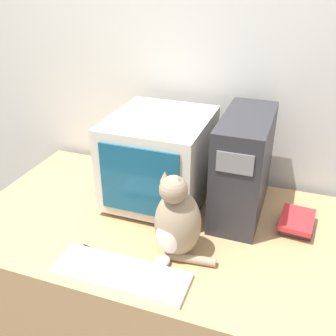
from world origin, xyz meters
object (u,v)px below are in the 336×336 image
Objects in this scene: cat at (177,222)px; book_stack at (297,222)px; crt_monitor at (160,159)px; computer_tower at (243,166)px; keyboard at (121,273)px; pen at (98,251)px.

book_stack is (0.42, 0.32, -0.12)m from cat.
crt_monitor is 0.65m from book_stack.
cat is at bearing -60.20° from crt_monitor.
computer_tower reaches higher than cat.
computer_tower is at bearing 168.22° from book_stack.
computer_tower is at bearing 82.48° from cat.
cat reaches higher than book_stack.
pen is (-0.14, 0.08, -0.01)m from keyboard.
keyboard is at bearing -119.84° from computer_tower.
cat is at bearing 18.91° from pen.
crt_monitor is at bearing 95.54° from keyboard.
computer_tower is 3.09× the size of pen.
keyboard is 0.16m from pen.
keyboard is 3.33× the size of pen.
book_stack is 1.33× the size of pen.
pen is (-0.29, -0.10, -0.14)m from cat.
cat is 2.39× the size of pen.
pen is at bearing -100.84° from crt_monitor.
computer_tower is (0.37, 0.03, 0.02)m from crt_monitor.
keyboard is at bearing -31.27° from pen.
crt_monitor is 1.33× the size of cat.
crt_monitor is 0.96× the size of keyboard.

